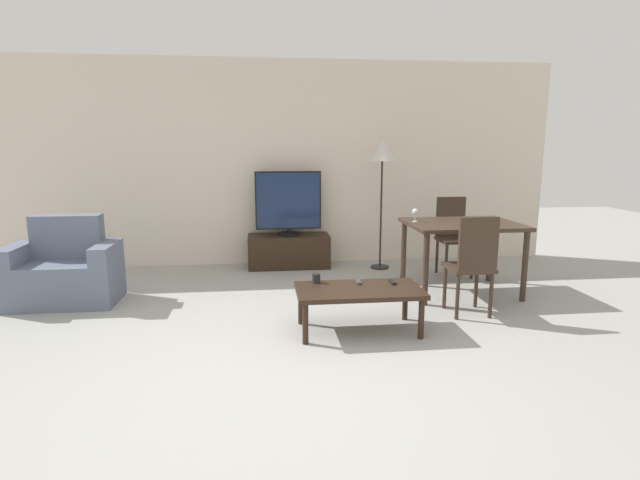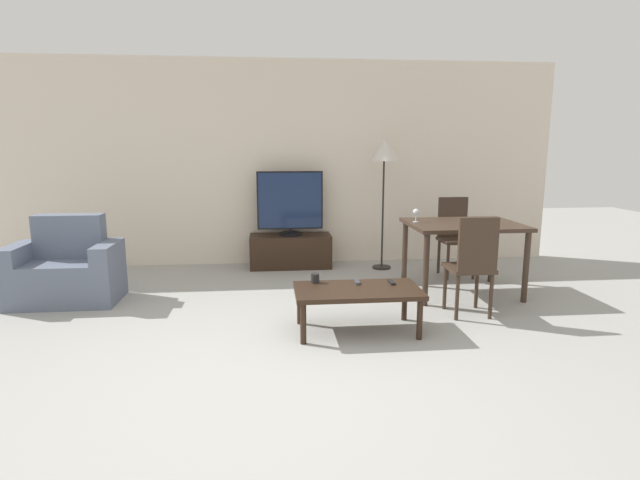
{
  "view_description": "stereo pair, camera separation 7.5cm",
  "coord_description": "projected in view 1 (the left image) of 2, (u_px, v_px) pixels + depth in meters",
  "views": [
    {
      "loc": [
        -0.02,
        -3.12,
        1.59
      ],
      "look_at": [
        0.56,
        1.8,
        0.65
      ],
      "focal_mm": 28.0,
      "sensor_mm": 36.0,
      "label": 1
    },
    {
      "loc": [
        0.05,
        -3.13,
        1.59
      ],
      "look_at": [
        0.56,
        1.8,
        0.65
      ],
      "focal_mm": 28.0,
      "sensor_mm": 36.0,
      "label": 2
    }
  ],
  "objects": [
    {
      "name": "dining_chair_far",
      "position": [
        453.0,
        232.0,
        6.18
      ],
      "size": [
        0.4,
        0.4,
        0.96
      ],
      "color": "#38281E",
      "rests_on": "ground_plane"
    },
    {
      "name": "remote_primary",
      "position": [
        358.0,
        282.0,
        4.45
      ],
      "size": [
        0.04,
        0.15,
        0.02
      ],
      "color": "#38383D",
      "rests_on": "coffee_table"
    },
    {
      "name": "armchair",
      "position": [
        64.0,
        272.0,
        5.09
      ],
      "size": [
        1.05,
        0.62,
        0.88
      ],
      "color": "slate",
      "rests_on": "ground_plane"
    },
    {
      "name": "ground_plane",
      "position": [
        269.0,
        387.0,
        3.35
      ],
      "size": [
        18.0,
        18.0,
        0.0
      ],
      "primitive_type": "plane",
      "color": "#9E9E99"
    },
    {
      "name": "floor_lamp",
      "position": [
        382.0,
        155.0,
        6.32
      ],
      "size": [
        0.37,
        0.37,
        1.68
      ],
      "color": "black",
      "rests_on": "ground_plane"
    },
    {
      "name": "remote_secondary",
      "position": [
        392.0,
        282.0,
        4.45
      ],
      "size": [
        0.04,
        0.15,
        0.02
      ],
      "color": "black",
      "rests_on": "coffee_table"
    },
    {
      "name": "coffee_table",
      "position": [
        359.0,
        293.0,
        4.29
      ],
      "size": [
        1.08,
        0.58,
        0.39
      ],
      "color": "black",
      "rests_on": "ground_plane"
    },
    {
      "name": "wine_glass_left",
      "position": [
        415.0,
        213.0,
        5.38
      ],
      "size": [
        0.07,
        0.07,
        0.15
      ],
      "color": "silver",
      "rests_on": "dining_table"
    },
    {
      "name": "wall_back",
      "position": [
        262.0,
        164.0,
        6.64
      ],
      "size": [
        7.92,
        0.06,
        2.7
      ],
      "color": "beige",
      "rests_on": "ground_plane"
    },
    {
      "name": "dining_table",
      "position": [
        462.0,
        231.0,
        5.38
      ],
      "size": [
        1.17,
        0.91,
        0.78
      ],
      "color": "#38281E",
      "rests_on": "ground_plane"
    },
    {
      "name": "tv_stand",
      "position": [
        289.0,
        251.0,
        6.61
      ],
      "size": [
        1.06,
        0.44,
        0.43
      ],
      "color": "black",
      "rests_on": "ground_plane"
    },
    {
      "name": "tv",
      "position": [
        288.0,
        203.0,
        6.49
      ],
      "size": [
        0.86,
        0.3,
        0.83
      ],
      "color": "black",
      "rests_on": "tv_stand"
    },
    {
      "name": "dining_chair_near",
      "position": [
        473.0,
        261.0,
        4.64
      ],
      "size": [
        0.4,
        0.4,
        0.96
      ],
      "color": "#38281E",
      "rests_on": "ground_plane"
    },
    {
      "name": "cup_white_near",
      "position": [
        316.0,
        278.0,
        4.44
      ],
      "size": [
        0.08,
        0.08,
        0.08
      ],
      "color": "black",
      "rests_on": "coffee_table"
    }
  ]
}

